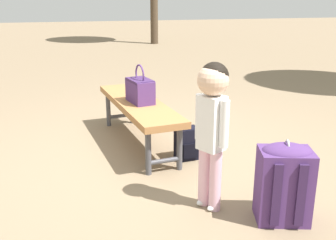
{
  "coord_description": "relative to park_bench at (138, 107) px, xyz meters",
  "views": [
    {
      "loc": [
        3.21,
        -0.79,
        1.44
      ],
      "look_at": [
        0.17,
        0.0,
        0.45
      ],
      "focal_mm": 42.68,
      "sensor_mm": 36.0,
      "label": 1
    }
  ],
  "objects": [
    {
      "name": "handbag",
      "position": [
        0.06,
        0.01,
        0.18
      ],
      "size": [
        0.35,
        0.24,
        0.37
      ],
      "color": "#4C2D66",
      "rests_on": "park_bench"
    },
    {
      "name": "backpack_small",
      "position": [
        0.47,
        0.35,
        -0.22
      ],
      "size": [
        0.19,
        0.22,
        0.34
      ],
      "color": "black",
      "rests_on": "ground"
    },
    {
      "name": "park_bench",
      "position": [
        0.0,
        0.0,
        0.0
      ],
      "size": [
        1.64,
        0.59,
        0.45
      ],
      "color": "#9E6B3D",
      "rests_on": "ground"
    },
    {
      "name": "child_standing",
      "position": [
        1.34,
        0.25,
        0.3
      ],
      "size": [
        0.25,
        0.21,
        1.03
      ],
      "color": "#E5B2C6",
      "rests_on": "ground"
    },
    {
      "name": "ground_plane",
      "position": [
        0.5,
        0.12,
        -0.39
      ],
      "size": [
        40.0,
        40.0,
        0.0
      ],
      "primitive_type": "plane",
      "color": "#7F6B51",
      "rests_on": "ground"
    },
    {
      "name": "backpack_large",
      "position": [
        1.62,
        0.66,
        -0.11
      ],
      "size": [
        0.35,
        0.39,
        0.57
      ],
      "color": "#4C2D66",
      "rests_on": "ground"
    }
  ]
}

